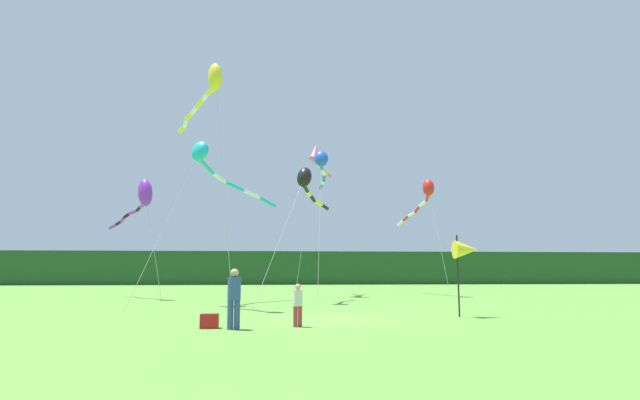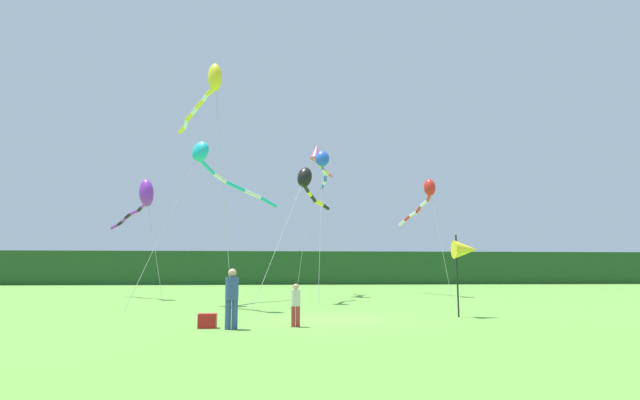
% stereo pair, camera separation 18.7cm
% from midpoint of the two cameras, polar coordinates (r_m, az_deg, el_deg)
% --- Properties ---
extents(ground_plane, '(120.00, 120.00, 0.00)m').
position_cam_midpoint_polar(ground_plane, '(18.93, 1.31, -12.98)').
color(ground_plane, '#5B9338').
extents(distant_treeline, '(108.00, 2.84, 3.98)m').
position_cam_midpoint_polar(distant_treeline, '(63.77, -3.12, -7.50)').
color(distant_treeline, '#234C23').
rests_on(distant_treeline, ground).
extents(person_adult, '(0.39, 0.39, 1.77)m').
position_cam_midpoint_polar(person_adult, '(15.70, -9.82, -10.33)').
color(person_adult, '#334C8C').
rests_on(person_adult, ground).
extents(person_child, '(0.29, 0.29, 1.31)m').
position_cam_midpoint_polar(person_child, '(16.22, -2.81, -11.27)').
color(person_child, '#B23338').
rests_on(person_child, ground).
extents(cooler_box, '(0.54, 0.35, 0.43)m').
position_cam_midpoint_polar(cooler_box, '(16.24, -12.44, -12.92)').
color(cooler_box, red).
rests_on(cooler_box, ground).
extents(banner_flag_pole, '(0.90, 0.70, 3.04)m').
position_cam_midpoint_polar(banner_flag_pole, '(20.32, 15.57, -5.37)').
color(banner_flag_pole, black).
rests_on(banner_flag_pole, ground).
extents(kite_purple, '(5.07, 6.42, 7.36)m').
position_cam_midpoint_polar(kite_purple, '(33.38, -19.15, 0.42)').
color(kite_purple, '#B2B2B2').
rests_on(kite_purple, ground).
extents(kite_yellow, '(3.60, 6.08, 11.27)m').
position_cam_midpoint_polar(kite_yellow, '(25.21, -12.20, 12.30)').
color(kite_yellow, '#B2B2B2').
rests_on(kite_yellow, ground).
extents(kite_black, '(4.19, 7.68, 7.40)m').
position_cam_midpoint_polar(kite_black, '(28.16, -1.75, 2.08)').
color(kite_black, '#B2B2B2').
rests_on(kite_black, ground).
extents(kite_blue, '(1.17, 8.87, 9.91)m').
position_cam_midpoint_polar(kite_blue, '(35.55, 0.02, 4.16)').
color(kite_blue, '#B2B2B2').
rests_on(kite_blue, ground).
extents(kite_rainbow, '(2.93, 5.81, 10.55)m').
position_cam_midpoint_polar(kite_rainbow, '(36.34, -0.57, 4.96)').
color(kite_rainbow, '#B2B2B2').
rests_on(kite_rainbow, ground).
extents(kite_red, '(1.27, 8.80, 7.97)m').
position_cam_midpoint_polar(kite_red, '(36.30, 11.37, 0.71)').
color(kite_red, '#B2B2B2').
rests_on(kite_red, ground).
extents(kite_cyan, '(6.42, 8.98, 8.44)m').
position_cam_midpoint_polar(kite_cyan, '(28.03, -12.14, 4.15)').
color(kite_cyan, '#B2B2B2').
rests_on(kite_cyan, ground).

